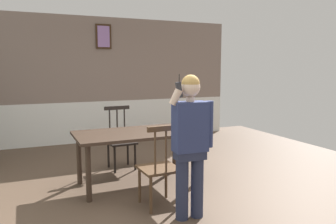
% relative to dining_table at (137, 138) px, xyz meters
% --- Properties ---
extents(ground_plane, '(7.97, 7.97, 0.00)m').
position_rel_dining_table_xyz_m(ground_plane, '(0.26, -0.56, -0.67)').
color(ground_plane, brown).
extents(room_back_partition, '(6.03, 0.17, 2.77)m').
position_rel_dining_table_xyz_m(room_back_partition, '(0.26, 3.07, 0.66)').
color(room_back_partition, gray).
rests_on(room_back_partition, ground_plane).
extents(dining_table, '(1.72, 0.93, 0.76)m').
position_rel_dining_table_xyz_m(dining_table, '(0.00, 0.00, 0.00)').
color(dining_table, '#38281E').
rests_on(dining_table, ground_plane).
extents(chair_near_window, '(0.47, 0.47, 1.01)m').
position_rel_dining_table_xyz_m(chair_near_window, '(0.01, -0.84, -0.19)').
color(chair_near_window, '#513823').
rests_on(chair_near_window, ground_plane).
extents(chair_by_doorway, '(0.46, 0.46, 1.02)m').
position_rel_dining_table_xyz_m(chair_by_doorway, '(-0.01, 0.84, -0.19)').
color(chair_by_doorway, black).
rests_on(chair_by_doorway, ground_plane).
extents(person_figure, '(0.53, 0.22, 1.59)m').
position_rel_dining_table_xyz_m(person_figure, '(0.20, -1.26, 0.22)').
color(person_figure, '#282E49').
rests_on(person_figure, ground_plane).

